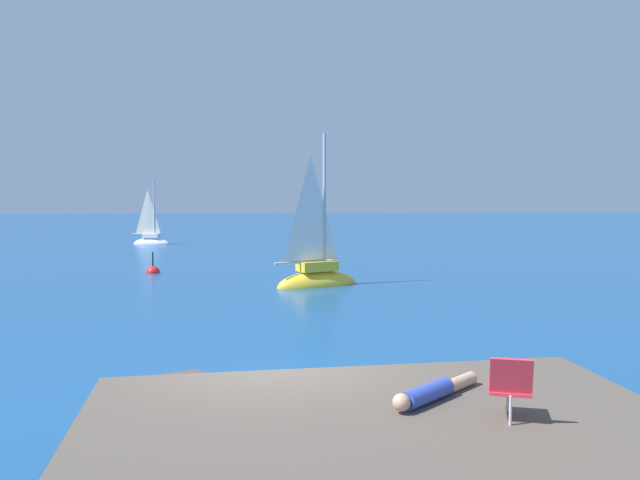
# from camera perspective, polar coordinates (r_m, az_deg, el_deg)

# --- Properties ---
(ground_plane) EXTENTS (160.00, 160.00, 0.00)m
(ground_plane) POSITION_cam_1_polar(r_m,az_deg,el_deg) (10.72, -4.32, -14.34)
(ground_plane) COLOR navy
(shore_ledge) EXTENTS (7.60, 5.26, 0.74)m
(shore_ledge) POSITION_cam_1_polar(r_m,az_deg,el_deg) (8.22, 5.37, -17.63)
(shore_ledge) COLOR brown
(shore_ledge) RESTS_ON ground
(boulder_seaward) EXTENTS (1.94, 1.86, 1.03)m
(boulder_seaward) POSITION_cam_1_polar(r_m,az_deg,el_deg) (10.78, -10.76, -14.29)
(boulder_seaward) COLOR #534140
(boulder_seaward) RESTS_ON ground
(boulder_inland) EXTENTS (1.23, 1.22, 0.61)m
(boulder_inland) POSITION_cam_1_polar(r_m,az_deg,el_deg) (11.02, -10.49, -13.88)
(boulder_inland) COLOR brown
(boulder_inland) RESTS_ON ground
(sailboat_near) EXTENTS (3.27, 2.25, 5.92)m
(sailboat_near) POSITION_cam_1_polar(r_m,az_deg,el_deg) (23.23, -0.29, -3.22)
(sailboat_near) COLOR yellow
(sailboat_near) RESTS_ON ground
(sailboat_far) EXTENTS (2.38, 1.20, 4.33)m
(sailboat_far) POSITION_cam_1_polar(r_m,az_deg,el_deg) (41.56, -14.50, -0.04)
(sailboat_far) COLOR white
(sailboat_far) RESTS_ON ground
(person_sunbather) EXTENTS (1.38, 1.30, 0.25)m
(person_sunbather) POSITION_cam_1_polar(r_m,az_deg,el_deg) (8.77, 9.80, -12.90)
(person_sunbather) COLOR #334CB2
(person_sunbather) RESTS_ON shore_ledge
(beach_chair) EXTENTS (0.63, 0.70, 0.80)m
(beach_chair) POSITION_cam_1_polar(r_m,az_deg,el_deg) (8.15, 16.23, -11.97)
(beach_chair) COLOR #E03342
(beach_chair) RESTS_ON shore_ledge
(marker_buoy) EXTENTS (0.56, 0.56, 1.13)m
(marker_buoy) POSITION_cam_1_polar(r_m,az_deg,el_deg) (27.59, -14.34, -2.78)
(marker_buoy) COLOR red
(marker_buoy) RESTS_ON ground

